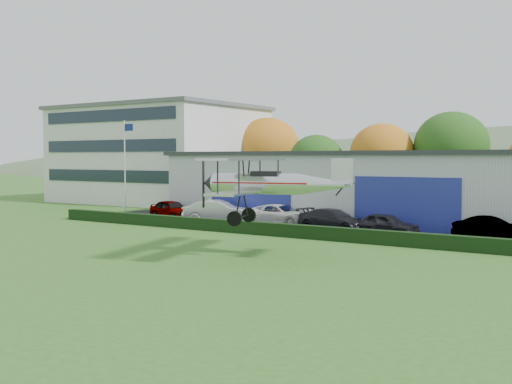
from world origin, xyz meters
The scene contains 14 objects.
ground centered at (0.00, 0.00, 0.00)m, with size 300.00×300.00×0.00m, color #32601E.
apron centered at (3.00, 21.00, 0.03)m, with size 48.00×9.00×0.05m, color black.
hedge centered at (3.00, 16.20, 0.40)m, with size 46.00×0.60×0.80m, color black.
hangar centered at (5.00, 27.98, 2.66)m, with size 40.60×12.60×5.30m.
office_block centered at (-28.00, 35.00, 5.21)m, with size 20.60×15.60×10.40m.
flagpole centered at (-19.88, 22.00, 4.78)m, with size 1.05×0.10×8.00m.
tree_belt centered at (0.85, 40.62, 5.61)m, with size 75.70×13.22×10.12m.
car_0 centered at (-13.39, 20.49, 0.79)m, with size 1.74×4.32×1.47m, color gray.
car_1 centered at (-8.44, 19.98, 0.89)m, with size 1.77×5.09×1.68m, color silver.
car_2 centered at (-3.82, 21.10, 0.79)m, with size 2.46×5.33×1.48m, color silver.
car_3 centered at (0.85, 20.11, 0.77)m, with size 2.02×4.97×1.44m, color black.
car_4 centered at (4.57, 19.85, 0.74)m, with size 1.63×4.05×1.38m, color black.
car_5 centered at (10.47, 21.04, 0.74)m, with size 1.46×4.18×1.38m, color gray.
biplane centered at (2.69, 9.28, 3.65)m, with size 7.71×8.75×3.27m.
Camera 1 is at (19.00, -16.24, 4.82)m, focal length 43.73 mm.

